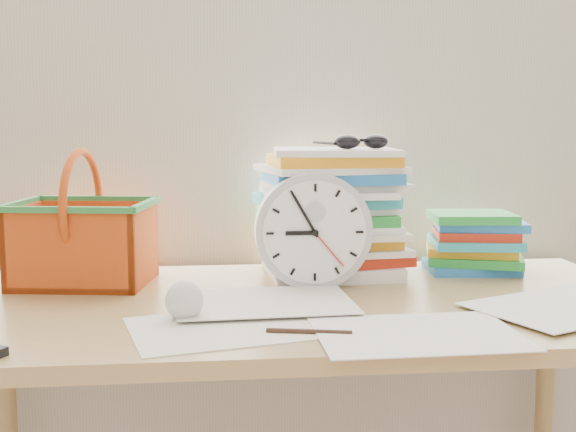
{
  "coord_description": "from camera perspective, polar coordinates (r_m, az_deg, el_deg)",
  "views": [
    {
      "loc": [
        -0.17,
        0.25,
        1.09
      ],
      "look_at": [
        -0.03,
        1.6,
        0.91
      ],
      "focal_mm": 45.0,
      "sensor_mm": 36.0,
      "label": 1
    }
  ],
  "objects": [
    {
      "name": "paper_stack",
      "position": [
        1.62,
        3.49,
        0.34
      ],
      "size": [
        0.34,
        0.28,
        0.28
      ],
      "primitive_type": null,
      "rotation": [
        0.0,
        0.0,
        0.05
      ],
      "color": "white",
      "rests_on": "desk"
    },
    {
      "name": "book_stack",
      "position": [
        1.71,
        14.42,
        -1.97
      ],
      "size": [
        0.27,
        0.22,
        0.14
      ],
      "primitive_type": null,
      "rotation": [
        0.0,
        0.0,
        -0.19
      ],
      "color": "white",
      "rests_on": "desk"
    },
    {
      "name": "pen",
      "position": [
        1.18,
        1.67,
        -9.14
      ],
      "size": [
        0.14,
        0.04,
        0.01
      ],
      "primitive_type": "cylinder",
      "rotation": [
        0.0,
        1.57,
        -0.22
      ],
      "color": "black",
      "rests_on": "desk"
    },
    {
      "name": "desk",
      "position": [
        1.43,
        1.1,
        -9.48
      ],
      "size": [
        1.4,
        0.7,
        0.75
      ],
      "color": "#9D7E49",
      "rests_on": "ground"
    },
    {
      "name": "basket",
      "position": [
        1.57,
        -15.91,
        -0.16
      ],
      "size": [
        0.31,
        0.26,
        0.28
      ],
      "primitive_type": null,
      "rotation": [
        0.0,
        0.0,
        -0.16
      ],
      "color": "#E25716",
      "rests_on": "desk"
    },
    {
      "name": "curtain",
      "position": [
        1.75,
        -0.42,
        14.3
      ],
      "size": [
        2.4,
        0.01,
        2.5
      ],
      "primitive_type": "cube",
      "color": "beige",
      "rests_on": "room_shell"
    },
    {
      "name": "crumpled_ball",
      "position": [
        1.27,
        -8.22,
        -6.6
      ],
      "size": [
        0.07,
        0.07,
        0.07
      ],
      "primitive_type": "sphere",
      "color": "silver",
      "rests_on": "desk"
    },
    {
      "name": "sunglasses",
      "position": [
        1.56,
        5.85,
        5.86
      ],
      "size": [
        0.17,
        0.15,
        0.03
      ],
      "primitive_type": null,
      "rotation": [
        0.0,
        0.0,
        0.28
      ],
      "color": "black",
      "rests_on": "paper_stack"
    },
    {
      "name": "scattered_papers",
      "position": [
        1.4,
        1.11,
        -6.32
      ],
      "size": [
        1.26,
        0.42,
        0.02
      ],
      "primitive_type": null,
      "color": "white",
      "rests_on": "desk"
    },
    {
      "name": "clock",
      "position": [
        1.48,
        2.0,
        -1.17
      ],
      "size": [
        0.24,
        0.05,
        0.24
      ],
      "primitive_type": "cylinder",
      "rotation": [
        1.57,
        0.0,
        0.0
      ],
      "color": "#B7B8BC",
      "rests_on": "desk"
    }
  ]
}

